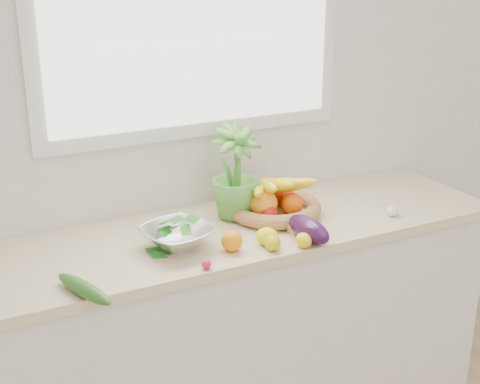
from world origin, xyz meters
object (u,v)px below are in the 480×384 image
potted_herb (235,171)px  colander_with_spinach (177,232)px  eggplant (309,229)px  fruit_basket (273,202)px  cucumber (84,289)px  apple (269,215)px

potted_herb → colander_with_spinach: 0.38m
eggplant → potted_herb: 0.38m
potted_herb → fruit_basket: bearing=-16.1°
cucumber → potted_herb: 0.82m
apple → potted_herb: size_ratio=0.21×
cucumber → fruit_basket: fruit_basket is taller
apple → eggplant: 0.21m
colander_with_spinach → potted_herb: bearing=28.0°
eggplant → fruit_basket: bearing=89.0°
apple → fruit_basket: size_ratio=0.17×
cucumber → eggplant: bearing=3.0°
apple → fruit_basket: (0.06, 0.08, 0.02)m
eggplant → cucumber: eggplant is taller
fruit_basket → colander_with_spinach: size_ratio=1.41×
fruit_basket → colander_with_spinach: 0.48m
eggplant → cucumber: (-0.85, -0.04, -0.02)m
apple → colander_with_spinach: (-0.41, -0.05, 0.03)m
eggplant → cucumber: size_ratio=0.81×
eggplant → colander_with_spinach: 0.49m
apple → colander_with_spinach: size_ratio=0.24×
eggplant → potted_herb: (-0.14, 0.32, 0.15)m
fruit_basket → colander_with_spinach: (-0.47, -0.13, 0.01)m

